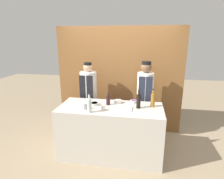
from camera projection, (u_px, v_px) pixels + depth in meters
name	position (u px, v px, depth m)	size (l,w,h in m)	color
ground_plane	(111.00, 153.00, 3.60)	(14.00, 14.00, 0.00)	tan
cabinet_wall	(119.00, 80.00, 4.37)	(2.87, 0.18, 2.40)	brown
counter	(111.00, 131.00, 3.47)	(1.86, 0.80, 0.96)	beige
sauce_bowl_orange	(94.00, 104.00, 3.43)	(0.16, 0.16, 0.05)	silver
sauce_bowl_purple	(134.00, 101.00, 3.55)	(0.13, 0.13, 0.05)	silver
sauce_bowl_red	(118.00, 101.00, 3.54)	(0.16, 0.16, 0.05)	silver
cutting_board	(121.00, 109.00, 3.24)	(0.37, 0.23, 0.02)	white
bottle_wine	(108.00, 100.00, 3.43)	(0.07, 0.07, 0.22)	black
bottle_clear	(89.00, 105.00, 3.07)	(0.08, 0.08, 0.33)	silver
bottle_soy	(139.00, 101.00, 3.26)	(0.07, 0.07, 0.34)	black
bottle_amber	(153.00, 100.00, 3.32)	(0.07, 0.07, 0.33)	#9E661E
cup_steel	(85.00, 106.00, 3.23)	(0.08, 0.08, 0.10)	#B7B7BC
cup_cream	(103.00, 108.00, 3.19)	(0.07, 0.07, 0.08)	silver
chef_left	(89.00, 97.00, 4.11)	(0.36, 0.36, 1.65)	#28282D
chef_right	(145.00, 98.00, 3.90)	(0.33, 0.33, 1.70)	#28282D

